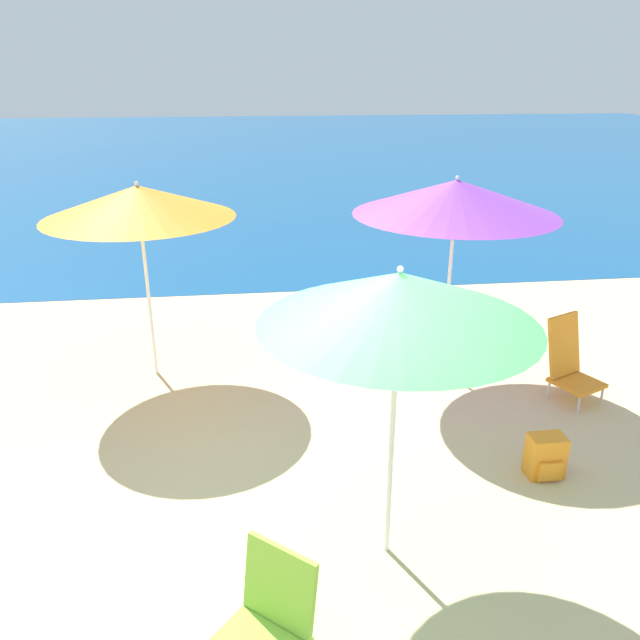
{
  "coord_description": "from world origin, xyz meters",
  "views": [
    {
      "loc": [
        -0.44,
        -3.47,
        3.12
      ],
      "look_at": [
        0.21,
        1.79,
        1.0
      ],
      "focal_mm": 35.0,
      "sensor_mm": 36.0,
      "label": 1
    }
  ],
  "objects_px": {
    "beach_umbrella_orange": "(138,202)",
    "backpack_orange": "(546,456)",
    "beach_chair_orange": "(569,361)",
    "beach_umbrella_purple": "(456,197)",
    "beach_chair_lime": "(265,621)",
    "beach_umbrella_green": "(399,299)"
  },
  "relations": [
    {
      "from": "beach_umbrella_orange",
      "to": "backpack_orange",
      "type": "height_order",
      "value": "beach_umbrella_orange"
    },
    {
      "from": "beach_umbrella_orange",
      "to": "backpack_orange",
      "type": "xyz_separation_m",
      "value": [
        3.42,
        -2.33,
        -1.72
      ]
    },
    {
      "from": "beach_umbrella_orange",
      "to": "beach_chair_orange",
      "type": "distance_m",
      "value": 4.63
    },
    {
      "from": "beach_umbrella_purple",
      "to": "beach_chair_orange",
      "type": "height_order",
      "value": "beach_umbrella_purple"
    },
    {
      "from": "beach_umbrella_purple",
      "to": "beach_chair_lime",
      "type": "bearing_deg",
      "value": -121.39
    },
    {
      "from": "beach_umbrella_green",
      "to": "beach_chair_lime",
      "type": "distance_m",
      "value": 1.95
    },
    {
      "from": "beach_umbrella_purple",
      "to": "backpack_orange",
      "type": "bearing_deg",
      "value": -82.09
    },
    {
      "from": "beach_umbrella_purple",
      "to": "beach_chair_lime",
      "type": "height_order",
      "value": "beach_umbrella_purple"
    },
    {
      "from": "beach_chair_lime",
      "to": "beach_umbrella_purple",
      "type": "bearing_deg",
      "value": 99.67
    },
    {
      "from": "beach_umbrella_purple",
      "to": "beach_umbrella_orange",
      "type": "height_order",
      "value": "beach_umbrella_purple"
    },
    {
      "from": "beach_umbrella_orange",
      "to": "backpack_orange",
      "type": "distance_m",
      "value": 4.48
    },
    {
      "from": "beach_umbrella_purple",
      "to": "beach_umbrella_green",
      "type": "xyz_separation_m",
      "value": [
        -1.22,
        -2.62,
        -0.08
      ]
    },
    {
      "from": "beach_umbrella_orange",
      "to": "beach_chair_orange",
      "type": "relative_size",
      "value": 2.48
    },
    {
      "from": "beach_umbrella_purple",
      "to": "beach_chair_orange",
      "type": "bearing_deg",
      "value": -30.69
    },
    {
      "from": "backpack_orange",
      "to": "beach_umbrella_orange",
      "type": "bearing_deg",
      "value": 145.71
    },
    {
      "from": "beach_umbrella_orange",
      "to": "beach_chair_orange",
      "type": "bearing_deg",
      "value": -13.96
    },
    {
      "from": "backpack_orange",
      "to": "beach_chair_lime",
      "type": "bearing_deg",
      "value": -147.57
    },
    {
      "from": "beach_chair_orange",
      "to": "beach_umbrella_orange",
      "type": "bearing_deg",
      "value": 141.62
    },
    {
      "from": "beach_umbrella_green",
      "to": "beach_chair_orange",
      "type": "distance_m",
      "value": 3.38
    },
    {
      "from": "beach_umbrella_green",
      "to": "backpack_orange",
      "type": "distance_m",
      "value": 2.35
    },
    {
      "from": "beach_umbrella_green",
      "to": "beach_umbrella_orange",
      "type": "xyz_separation_m",
      "value": [
        -1.93,
        3.02,
        0.03
      ]
    },
    {
      "from": "beach_umbrella_purple",
      "to": "beach_umbrella_green",
      "type": "distance_m",
      "value": 2.89
    }
  ]
}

